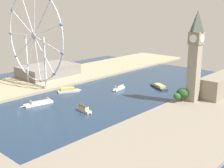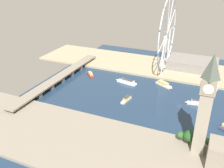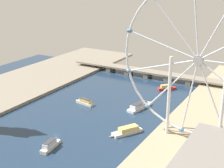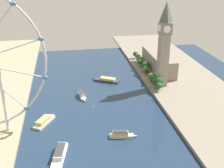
# 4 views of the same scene
# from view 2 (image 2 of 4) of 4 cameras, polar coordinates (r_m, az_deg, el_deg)

# --- Properties ---
(ground_plane) EXTENTS (389.20, 389.20, 0.00)m
(ground_plane) POSITION_cam_2_polar(r_m,az_deg,el_deg) (312.39, 15.13, -4.70)
(ground_plane) COLOR #1E334C
(riverbank_left) EXTENTS (90.00, 520.00, 3.00)m
(riverbank_left) POSITION_cam_2_polar(r_m,az_deg,el_deg) (222.98, 10.17, -17.62)
(riverbank_left) COLOR gray
(riverbank_left) RESTS_ON ground_plane
(riverbank_right) EXTENTS (90.00, 520.00, 3.00)m
(riverbank_right) POSITION_cam_2_polar(r_m,az_deg,el_deg) (410.57, 17.74, 2.65)
(riverbank_right) COLOR tan
(riverbank_right) RESTS_ON ground_plane
(clock_tower) EXTENTS (12.79, 12.79, 90.86)m
(clock_tower) POSITION_cam_2_polar(r_m,az_deg,el_deg) (216.63, 20.65, -4.48)
(clock_tower) COLOR gray
(clock_tower) RESTS_ON riverbank_left
(ferris_wheel) EXTENTS (112.56, 3.20, 115.46)m
(ferris_wheel) POSITION_cam_2_polar(r_m,az_deg,el_deg) (382.36, 12.58, 11.20)
(ferris_wheel) COLOR silver
(ferris_wheel) RESTS_ON riverbank_right
(riverside_hall) EXTENTS (50.78, 76.66, 14.69)m
(riverside_hall) POSITION_cam_2_polar(r_m,az_deg,el_deg) (420.93, 17.98, 4.48)
(riverside_hall) COLOR gray
(riverside_hall) RESTS_ON riverbank_right
(river_bridge) EXTENTS (201.20, 15.52, 8.27)m
(river_bridge) POSITION_cam_2_polar(r_m,az_deg,el_deg) (367.89, -11.96, 1.46)
(river_bridge) COLOR gray
(river_bridge) RESTS_ON ground_plane
(tour_boat_0) EXTENTS (12.96, 34.69, 5.79)m
(tour_boat_0) POSITION_cam_2_polar(r_m,az_deg,el_deg) (356.33, 3.47, 0.54)
(tour_boat_0) COLOR white
(tour_boat_0) RESTS_ON ground_plane
(tour_boat_2) EXTENTS (18.82, 27.25, 5.49)m
(tour_boat_2) POSITION_cam_2_polar(r_m,az_deg,el_deg) (356.06, 11.75, -0.03)
(tour_boat_2) COLOR beige
(tour_boat_2) RESTS_ON ground_plane
(tour_boat_3) EXTENTS (22.83, 7.83, 6.06)m
(tour_boat_3) POSITION_cam_2_polar(r_m,az_deg,el_deg) (309.56, 3.27, -3.53)
(tour_boat_3) COLOR beige
(tour_boat_3) RESTS_ON ground_plane
(tour_boat_4) EXTENTS (18.91, 18.80, 5.72)m
(tour_boat_4) POSITION_cam_2_polar(r_m,az_deg,el_deg) (382.09, -4.99, 2.25)
(tour_boat_4) COLOR #B22D28
(tour_boat_4) RESTS_ON ground_plane
(tour_boat_5) EXTENTS (7.53, 23.15, 6.18)m
(tour_boat_5) POSITION_cam_2_polar(r_m,az_deg,el_deg) (318.47, 18.60, -4.06)
(tour_boat_5) COLOR beige
(tour_boat_5) RESTS_ON ground_plane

